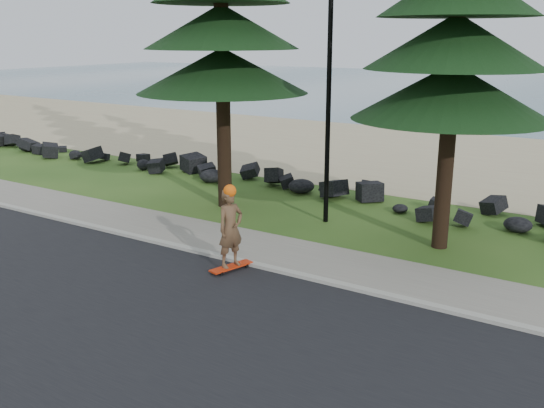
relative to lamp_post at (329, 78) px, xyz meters
name	(u,v)px	position (x,y,z in m)	size (l,w,h in m)	color
ground	(267,254)	(0.00, -3.20, -4.13)	(160.00, 160.00, 0.00)	#2C5219
road	(138,323)	(0.00, -7.70, -4.12)	(160.00, 7.00, 0.02)	black
kerb	(246,263)	(0.00, -4.10, -4.08)	(160.00, 0.20, 0.10)	#AAA799
sidewalk	(271,250)	(0.00, -3.00, -4.09)	(160.00, 2.00, 0.08)	slate
beach_sand	(442,157)	(0.00, 11.30, -4.13)	(160.00, 15.00, 0.01)	tan
seawall_boulders	(359,203)	(0.00, 2.40, -4.13)	(60.00, 2.40, 1.10)	black
lamp_post	(329,78)	(0.00, 0.00, 0.00)	(0.25, 0.14, 8.14)	black
skateboarder	(231,229)	(-0.07, -4.60, -3.11)	(0.61, 1.13, 2.04)	red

